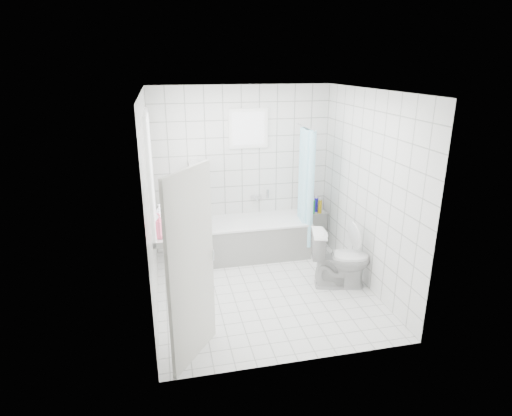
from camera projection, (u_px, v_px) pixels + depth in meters
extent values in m
plane|color=white|center=(264.00, 290.00, 5.77)|extent=(3.00, 3.00, 0.00)
plane|color=white|center=(265.00, 90.00, 4.93)|extent=(3.00, 3.00, 0.00)
cube|color=white|center=(242.00, 170.00, 6.73)|extent=(2.80, 0.02, 2.60)
cube|color=white|center=(303.00, 245.00, 3.96)|extent=(2.80, 0.02, 2.60)
cube|color=white|center=(150.00, 205.00, 5.06)|extent=(0.02, 3.00, 2.60)
cube|color=white|center=(368.00, 191.00, 5.64)|extent=(0.02, 3.00, 2.60)
cube|color=white|center=(152.00, 175.00, 5.25)|extent=(0.01, 0.90, 1.40)
cube|color=white|center=(249.00, 129.00, 6.50)|extent=(0.50, 0.01, 0.50)
cube|color=white|center=(160.00, 230.00, 5.49)|extent=(0.18, 1.02, 0.08)
cube|color=silver|center=(191.00, 268.00, 4.17)|extent=(0.50, 0.67, 2.00)
cube|color=white|center=(255.00, 238.00, 6.74)|extent=(1.63, 0.75, 0.55)
cube|color=white|center=(255.00, 221.00, 6.65)|extent=(1.65, 0.77, 0.03)
cube|color=white|center=(197.00, 215.00, 6.36)|extent=(0.15, 0.85, 1.50)
cube|color=white|center=(313.00, 227.00, 7.20)|extent=(0.40, 0.24, 0.55)
imported|color=white|center=(340.00, 259.00, 5.76)|extent=(0.87, 0.63, 0.80)
cylinder|color=silver|center=(305.00, 127.00, 6.32)|extent=(0.02, 0.80, 0.02)
cube|color=silver|center=(256.00, 197.00, 6.89)|extent=(0.18, 0.06, 0.06)
imported|color=white|center=(160.00, 214.00, 5.56)|extent=(0.11, 0.11, 0.27)
imported|color=#E45879|center=(160.00, 226.00, 5.09)|extent=(0.16, 0.16, 0.31)
imported|color=silver|center=(160.00, 223.00, 5.41)|extent=(0.14, 0.14, 0.15)
imported|color=pink|center=(160.00, 213.00, 5.70)|extent=(0.10, 0.10, 0.20)
cylinder|color=gold|center=(320.00, 207.00, 7.02)|extent=(0.06, 0.06, 0.22)
cylinder|color=#158336|center=(313.00, 207.00, 6.99)|extent=(0.06, 0.06, 0.23)
cylinder|color=#2219CE|center=(316.00, 205.00, 7.09)|extent=(0.06, 0.06, 0.24)
cylinder|color=red|center=(310.00, 205.00, 7.07)|extent=(0.06, 0.06, 0.22)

